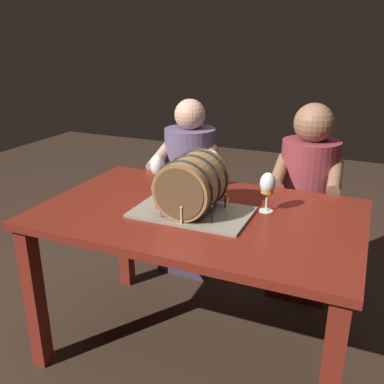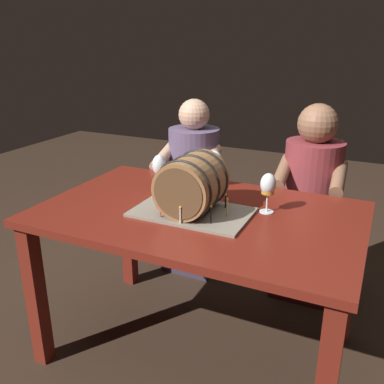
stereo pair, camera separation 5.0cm
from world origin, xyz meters
The scene contains 9 objects.
ground_plane centered at (0.00, 0.00, 0.00)m, with size 8.00×8.00×0.00m, color #332319.
dining_table centered at (0.00, 0.00, 0.65)m, with size 1.42×0.90×0.76m.
barrel_cake centered at (-0.01, -0.04, 0.88)m, with size 0.51×0.32×0.27m.
wine_glass_empty centered at (-0.30, 0.19, 0.88)m, with size 0.07×0.07×0.18m.
wine_glass_amber centered at (0.28, 0.11, 0.88)m, with size 0.07×0.07×0.18m.
wine_glass_white centered at (-0.15, 0.26, 0.88)m, with size 0.07×0.07×0.19m.
wine_glass_rose centered at (-0.06, 0.33, 0.89)m, with size 0.08×0.08×0.19m.
person_seated_left centered at (-0.37, 0.74, 0.52)m, with size 0.38×0.47×1.14m.
person_seated_right centered at (0.37, 0.74, 0.53)m, with size 0.38×0.47×1.16m.
Camera 1 is at (0.67, -1.62, 1.49)m, focal length 39.52 mm.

